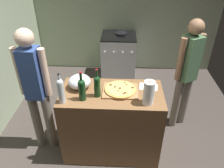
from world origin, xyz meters
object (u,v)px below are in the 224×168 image
mixing_bowl (80,82)px  pizza (120,89)px  wine_bottle_clear (82,89)px  wine_bottle_green (97,85)px  wine_bottle_amber (61,90)px  stove (118,56)px  person_in_stripes (35,87)px  person_in_red (187,71)px  paper_towel_roll (149,93)px

mixing_bowl → pizza: bearing=-6.8°
wine_bottle_clear → wine_bottle_green: size_ratio=1.01×
wine_bottle_amber → stove: 2.30m
wine_bottle_amber → wine_bottle_green: 0.38m
pizza → person_in_stripes: person_in_stripes is taller
wine_bottle_amber → person_in_red: 1.67m
mixing_bowl → wine_bottle_green: 0.28m
mixing_bowl → stove: size_ratio=0.29×
wine_bottle_green → stove: bearing=84.6°
person_in_stripes → wine_bottle_amber: bearing=-32.2°
pizza → wine_bottle_amber: (-0.61, -0.23, 0.13)m
wine_bottle_amber → mixing_bowl: bearing=64.3°
mixing_bowl → paper_towel_roll: 0.81m
person_in_stripes → pizza: bearing=-0.3°
wine_bottle_green → pizza: bearing=21.6°
mixing_bowl → wine_bottle_amber: bearing=-115.7°
stove → person_in_stripes: person_in_stripes is taller
wine_bottle_amber → person_in_red: person_in_red is taller
wine_bottle_amber → stove: size_ratio=0.38×
wine_bottle_clear → stove: bearing=80.6°
wine_bottle_amber → wine_bottle_green: (0.36, 0.13, -0.02)m
pizza → person_in_stripes: (-0.98, 0.00, -0.01)m
person_in_red → stove: bearing=123.9°
wine_bottle_amber → wine_bottle_green: bearing=20.1°
pizza → paper_towel_roll: (0.29, -0.21, 0.10)m
person_in_red → person_in_stripes: bearing=-164.5°
person_in_red → pizza: bearing=-149.3°
pizza → wine_bottle_green: 0.29m
wine_bottle_clear → wine_bottle_amber: 0.22m
mixing_bowl → wine_bottle_clear: wine_bottle_clear is taller
wine_bottle_clear → wine_bottle_green: (0.15, 0.07, 0.00)m
paper_towel_roll → person_in_red: (0.58, 0.73, -0.13)m
pizza → wine_bottle_amber: bearing=-159.3°
mixing_bowl → paper_towel_roll: bearing=-18.9°
mixing_bowl → person_in_red: bearing=19.0°
pizza → wine_bottle_amber: 0.67m
wine_bottle_clear → stove: (0.34, 2.08, -0.61)m
paper_towel_roll → pizza: bearing=145.0°
paper_towel_roll → person_in_red: bearing=51.2°
paper_towel_roll → stove: (-0.35, 2.12, -0.61)m
paper_towel_roll → wine_bottle_green: 0.55m
person_in_stripes → person_in_red: person_in_stripes is taller
wine_bottle_green → person_in_stripes: bearing=172.0°
pizza → person_in_stripes: 0.98m
wine_bottle_clear → person_in_red: size_ratio=0.21×
paper_towel_roll → person_in_stripes: bearing=170.7°
paper_towel_roll → wine_bottle_clear: (-0.70, 0.04, 0.01)m
pizza → wine_bottle_clear: (-0.41, -0.17, 0.11)m
wine_bottle_clear → wine_bottle_amber: bearing=-163.2°
mixing_bowl → person_in_stripes: 0.52m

